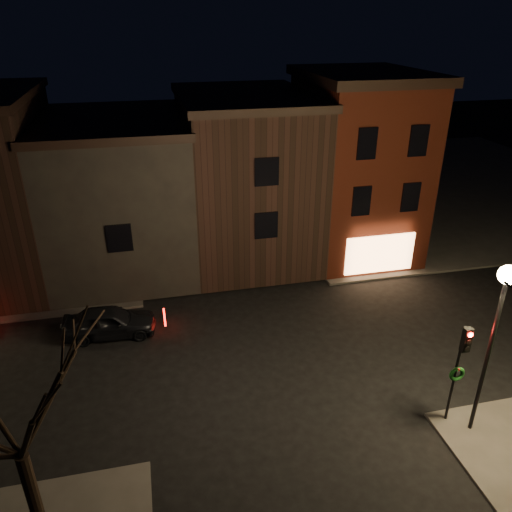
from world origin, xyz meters
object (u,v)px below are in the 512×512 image
at_px(bare_tree_left, 3,390).
at_px(parked_car_a, 109,322).
at_px(traffic_signal, 460,361).
at_px(street_lamp_near, 500,306).

bearing_deg(bare_tree_left, parked_car_a, 81.40).
bearing_deg(parked_car_a, traffic_signal, -121.88).
height_order(bare_tree_left, parked_car_a, bare_tree_left).
relative_size(street_lamp_near, traffic_signal, 1.60).
bearing_deg(street_lamp_near, traffic_signal, 140.63).
relative_size(traffic_signal, parked_car_a, 0.97).
distance_m(traffic_signal, bare_tree_left, 13.93).
bearing_deg(bare_tree_left, traffic_signal, 6.26).
height_order(traffic_signal, parked_car_a, traffic_signal).
relative_size(street_lamp_near, parked_car_a, 1.55).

